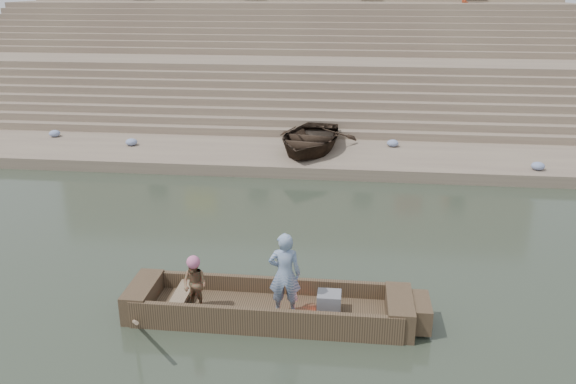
% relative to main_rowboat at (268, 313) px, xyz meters
% --- Properties ---
extents(ground, '(120.00, 120.00, 0.00)m').
position_rel_main_rowboat_xyz_m(ground, '(-2.60, 2.66, -0.11)').
color(ground, '#283225').
rests_on(ground, ground).
extents(lower_landing, '(32.00, 4.00, 0.40)m').
position_rel_main_rowboat_xyz_m(lower_landing, '(-2.60, 10.66, 0.09)').
color(lower_landing, gray).
rests_on(lower_landing, ground).
extents(mid_landing, '(32.00, 3.00, 2.80)m').
position_rel_main_rowboat_xyz_m(mid_landing, '(-2.60, 18.16, 1.29)').
color(mid_landing, gray).
rests_on(mid_landing, ground).
extents(upper_landing, '(32.00, 3.00, 5.20)m').
position_rel_main_rowboat_xyz_m(upper_landing, '(-2.60, 25.16, 2.49)').
color(upper_landing, gray).
rests_on(upper_landing, ground).
extents(ghat_steps, '(32.00, 11.00, 5.20)m').
position_rel_main_rowboat_xyz_m(ghat_steps, '(-2.60, 19.85, 1.69)').
color(ghat_steps, gray).
rests_on(ghat_steps, ground).
extents(main_rowboat, '(5.00, 1.30, 0.22)m').
position_rel_main_rowboat_xyz_m(main_rowboat, '(0.00, 0.00, 0.00)').
color(main_rowboat, brown).
rests_on(main_rowboat, ground).
extents(rowboat_trim, '(6.04, 2.63, 1.76)m').
position_rel_main_rowboat_xyz_m(rowboat_trim, '(0.21, -0.01, 0.20)').
color(rowboat_trim, brown).
rests_on(rowboat_trim, ground).
extents(standing_man, '(0.64, 0.45, 1.69)m').
position_rel_main_rowboat_xyz_m(standing_man, '(0.35, -0.16, 0.96)').
color(standing_man, navy).
rests_on(standing_man, main_rowboat).
extents(rowing_man, '(0.64, 0.58, 1.08)m').
position_rel_main_rowboat_xyz_m(rowing_man, '(-1.41, -0.20, 0.65)').
color(rowing_man, '#257043').
rests_on(rowing_man, main_rowboat).
extents(television, '(0.46, 0.42, 0.40)m').
position_rel_main_rowboat_xyz_m(television, '(1.18, 0.00, 0.31)').
color(television, slate).
rests_on(television, main_rowboat).
extents(beached_rowboat, '(3.73, 4.74, 0.89)m').
position_rel_main_rowboat_xyz_m(beached_rowboat, '(-0.03, 10.90, 0.74)').
color(beached_rowboat, '#2D2116').
rests_on(beached_rowboat, lower_landing).
extents(cloth_bundles, '(18.57, 2.86, 0.26)m').
position_rel_main_rowboat_xyz_m(cloth_bundles, '(-1.62, 10.93, 0.42)').
color(cloth_bundles, '#3F5999').
rests_on(cloth_bundles, lower_landing).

